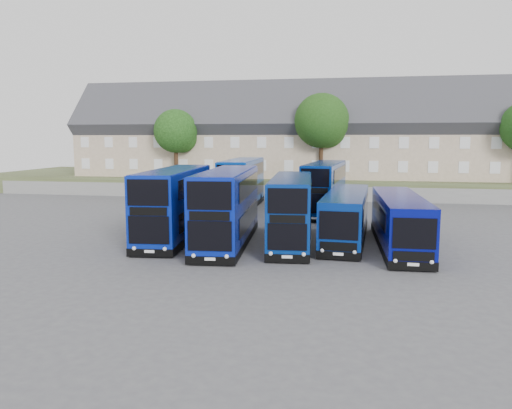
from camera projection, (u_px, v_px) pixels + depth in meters
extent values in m
plane|color=#4C4C51|center=(261.00, 250.00, 29.10)|extent=(120.00, 120.00, 0.00)
cube|color=slate|center=(300.00, 193.00, 52.39)|extent=(70.00, 0.40, 1.50)
cube|color=#454A29|center=(308.00, 182.00, 62.10)|extent=(80.00, 20.00, 2.00)
cube|color=tan|center=(113.00, 150.00, 62.03)|extent=(6.00, 8.00, 6.00)
cube|color=#323237|center=(112.00, 126.00, 61.63)|extent=(6.00, 10.40, 10.40)
cube|color=brown|center=(122.00, 94.00, 60.85)|extent=(0.60, 0.90, 1.40)
cube|color=tan|center=(159.00, 150.00, 60.94)|extent=(6.00, 8.00, 6.00)
cube|color=#323237|center=(158.00, 125.00, 60.55)|extent=(6.00, 10.40, 10.40)
cube|color=brown|center=(169.00, 93.00, 59.77)|extent=(0.60, 0.90, 1.40)
cube|color=tan|center=(206.00, 150.00, 59.85)|extent=(6.00, 8.00, 6.00)
cube|color=#323237|center=(206.00, 125.00, 59.46)|extent=(6.00, 10.40, 10.40)
cube|color=brown|center=(217.00, 92.00, 58.68)|extent=(0.60, 0.90, 1.40)
cube|color=tan|center=(255.00, 151.00, 58.76)|extent=(6.00, 8.00, 6.00)
cube|color=#323237|center=(255.00, 125.00, 58.37)|extent=(6.00, 10.40, 10.40)
cube|color=brown|center=(268.00, 91.00, 57.59)|extent=(0.60, 0.90, 1.40)
cube|color=tan|center=(306.00, 151.00, 57.68)|extent=(6.00, 8.00, 6.00)
cube|color=#323237|center=(306.00, 125.00, 57.28)|extent=(6.00, 10.40, 10.40)
cube|color=brown|center=(320.00, 90.00, 56.50)|extent=(0.60, 0.90, 1.40)
cube|color=tan|center=(359.00, 151.00, 56.59)|extent=(6.00, 8.00, 6.00)
cube|color=#323237|center=(359.00, 124.00, 56.19)|extent=(6.00, 10.40, 10.40)
cube|color=brown|center=(374.00, 89.00, 55.41)|extent=(0.60, 0.90, 1.40)
cube|color=tan|center=(414.00, 151.00, 55.50)|extent=(6.00, 8.00, 6.00)
cube|color=#323237|center=(415.00, 124.00, 55.10)|extent=(6.00, 10.40, 10.40)
cube|color=brown|center=(431.00, 88.00, 54.32)|extent=(0.60, 0.90, 1.40)
cube|color=tan|center=(471.00, 152.00, 54.41)|extent=(6.00, 8.00, 6.00)
cube|color=#323237|center=(472.00, 124.00, 54.01)|extent=(6.00, 10.40, 10.40)
cube|color=brown|center=(489.00, 87.00, 53.23)|extent=(0.60, 0.90, 1.40)
cube|color=#082098|center=(175.00, 202.00, 32.16)|extent=(3.54, 11.33, 4.11)
cube|color=black|center=(176.00, 234.00, 32.44)|extent=(3.58, 11.37, 0.45)
cube|color=black|center=(149.00, 230.00, 26.74)|extent=(2.23, 0.26, 1.52)
cube|color=black|center=(148.00, 193.00, 26.48)|extent=(2.23, 0.26, 1.42)
cylinder|color=black|center=(142.00, 241.00, 29.19)|extent=(0.39, 1.02, 1.00)
cube|color=#081C9A|center=(227.00, 205.00, 30.50)|extent=(3.45, 11.41, 4.15)
cube|color=black|center=(228.00, 239.00, 30.78)|extent=(3.49, 11.45, 0.45)
cube|color=black|center=(210.00, 236.00, 25.04)|extent=(2.25, 0.24, 1.53)
cube|color=black|center=(209.00, 196.00, 24.77)|extent=(2.25, 0.24, 1.43)
cylinder|color=black|center=(198.00, 247.00, 27.50)|extent=(0.38, 1.02, 1.00)
cube|color=navy|center=(291.00, 208.00, 30.50)|extent=(3.08, 10.38, 3.74)
cube|color=black|center=(291.00, 239.00, 30.75)|extent=(3.12, 10.42, 0.45)
cube|color=black|center=(287.00, 237.00, 25.53)|extent=(2.03, 0.21, 1.40)
cube|color=black|center=(288.00, 201.00, 25.28)|extent=(2.03, 0.21, 1.30)
cylinder|color=black|center=(271.00, 245.00, 27.96)|extent=(0.37, 1.02, 1.00)
cube|color=#083CA2|center=(242.00, 182.00, 46.13)|extent=(2.98, 11.29, 4.13)
cube|color=black|center=(242.00, 205.00, 46.41)|extent=(3.02, 11.34, 0.45)
cube|color=black|center=(230.00, 198.00, 40.72)|extent=(2.25, 0.15, 1.53)
cube|color=black|center=(230.00, 174.00, 40.45)|extent=(2.25, 0.15, 1.43)
cylinder|color=black|center=(223.00, 207.00, 43.21)|extent=(0.34, 1.01, 1.00)
cube|color=navy|center=(325.00, 186.00, 42.97)|extent=(3.42, 11.04, 3.99)
cube|color=black|center=(324.00, 210.00, 43.24)|extent=(3.47, 11.08, 0.45)
cube|color=black|center=(315.00, 204.00, 37.87)|extent=(2.16, 0.25, 1.48)
cube|color=black|center=(315.00, 178.00, 37.61)|extent=(2.16, 0.25, 1.38)
cylinder|color=black|center=(305.00, 212.00, 40.42)|extent=(0.39, 1.02, 1.00)
cube|color=navy|center=(346.00, 214.00, 31.55)|extent=(3.04, 11.37, 2.74)
cube|color=black|center=(346.00, 236.00, 31.73)|extent=(3.08, 11.41, 0.45)
cube|color=black|center=(339.00, 226.00, 26.08)|extent=(2.04, 0.19, 1.50)
cylinder|color=black|center=(324.00, 243.00, 28.66)|extent=(0.36, 1.02, 1.00)
cube|color=#060C78|center=(399.00, 219.00, 29.49)|extent=(2.68, 11.34, 2.75)
cube|color=black|center=(398.00, 242.00, 29.68)|extent=(2.72, 11.38, 0.45)
cube|color=black|center=(415.00, 233.00, 23.91)|extent=(2.05, 0.12, 1.50)
cylinder|color=black|center=(387.00, 251.00, 26.44)|extent=(0.33, 1.01, 1.00)
cylinder|color=#382314|center=(176.00, 162.00, 55.49)|extent=(0.44, 0.44, 3.75)
sphere|color=black|center=(175.00, 131.00, 55.05)|extent=(4.80, 4.80, 4.80)
sphere|color=black|center=(182.00, 138.00, 55.43)|extent=(3.30, 3.30, 3.30)
cylinder|color=#382314|center=(321.00, 159.00, 53.03)|extent=(0.44, 0.44, 4.50)
sphere|color=#1B3C10|center=(322.00, 121.00, 52.49)|extent=(5.76, 5.76, 5.76)
sphere|color=#1B3C10|center=(327.00, 129.00, 52.89)|extent=(3.96, 3.96, 3.96)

